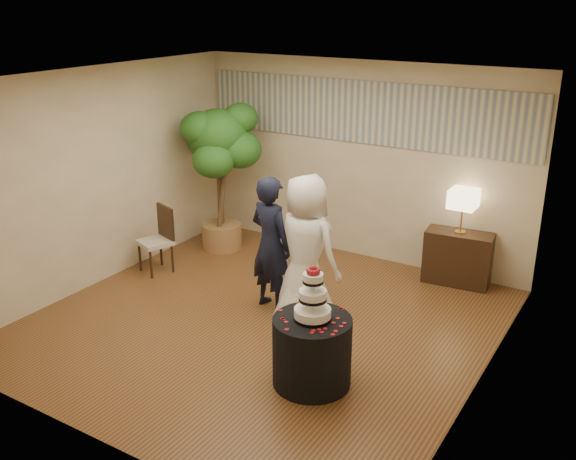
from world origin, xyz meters
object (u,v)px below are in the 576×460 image
Objects in this scene: groom at (271,244)px; wedding_cake at (313,293)px; bride at (306,249)px; ficus_tree at (220,177)px; cake_table at (312,351)px; table_lamp at (462,211)px; side_chair at (155,240)px; console at (458,258)px.

wedding_cake is (1.23, -1.17, 0.15)m from groom.
bride is 2.56m from ficus_tree.
groom is 2.15× the size of cake_table.
cake_table is 0.63m from wedding_cake.
bride is at bearing 122.69° from cake_table.
table_lamp is at bearing -119.65° from groom.
cake_table is 3.15m from table_lamp.
groom reaches higher than cake_table.
bride is 1.91× the size of side_chair.
groom is 2.54m from table_lamp.
groom reaches higher than wedding_cake.
wedding_cake is at bearing -104.86° from console.
console is 4.07m from side_chair.
console is (1.71, 1.87, -0.47)m from groom.
cake_table is (0.74, -1.15, -0.52)m from bride.
side_chair is at bearing 11.08° from groom.
table_lamp is 0.63× the size of side_chair.
side_chair is at bearing 7.00° from bride.
console is 1.47× the size of table_lamp.
ficus_tree is at bearing 98.60° from side_chair.
cake_table is at bearing 0.00° from wedding_cake.
console is at bearing -119.65° from groom.
side_chair is (-0.23, -1.19, -0.65)m from ficus_tree.
console is at bearing 45.90° from side_chair.
cake_table is 0.35× the size of ficus_tree.
wedding_cake is (0.00, 0.00, 0.63)m from cake_table.
bride reaches higher than side_chair.
bride reaches higher than cake_table.
table_lamp is (0.48, 3.04, 0.02)m from wedding_cake.
bride is at bearing -122.73° from table_lamp.
wedding_cake is (0.74, -1.15, 0.11)m from bride.
ficus_tree is 1.38m from side_chair.
side_chair is (-2.43, 0.09, -0.42)m from bride.
bride is 1.37m from wedding_cake.
bride reaches higher than groom.
side_chair is (-3.65, -1.81, 0.10)m from console.
ficus_tree is at bearing -23.49° from groom.
groom reaches higher than side_chair.
groom is at bearing 136.39° from wedding_cake.
wedding_cake is at bearing -39.60° from ficus_tree.
ficus_tree is (-2.94, 2.43, 0.76)m from cake_table.
cake_table is 0.90× the size of console.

